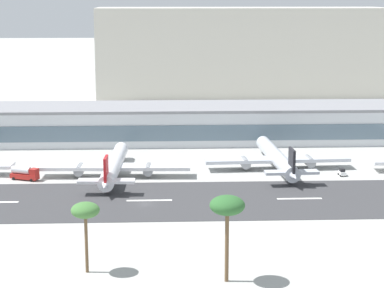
% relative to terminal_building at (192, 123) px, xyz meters
% --- Properties ---
extents(ground_plane, '(1400.00, 1400.00, 0.00)m').
position_rel_terminal_building_xyz_m(ground_plane, '(-15.52, -80.45, -6.65)').
color(ground_plane, '#A8A8A3').
extents(runway_strip, '(800.00, 36.29, 0.08)m').
position_rel_terminal_building_xyz_m(runway_strip, '(-15.52, -77.20, -6.61)').
color(runway_strip, '#38383A').
rests_on(runway_strip, ground_plane).
extents(runway_centreline_dash_4, '(12.00, 1.20, 0.01)m').
position_rel_terminal_building_xyz_m(runway_centreline_dash_4, '(-14.36, -77.20, -6.56)').
color(runway_centreline_dash_4, white).
rests_on(runway_centreline_dash_4, runway_strip).
extents(runway_centreline_dash_5, '(12.00, 1.20, 0.01)m').
position_rel_terminal_building_xyz_m(runway_centreline_dash_5, '(25.51, -77.20, -6.56)').
color(runway_centreline_dash_5, white).
rests_on(runway_centreline_dash_5, runway_strip).
extents(terminal_building, '(197.86, 26.99, 13.28)m').
position_rel_terminal_building_xyz_m(terminal_building, '(0.00, 0.00, 0.00)').
color(terminal_building, silver).
rests_on(terminal_building, ground_plane).
extents(distant_hotel_block, '(148.41, 34.17, 46.17)m').
position_rel_terminal_building_xyz_m(distant_hotel_block, '(30.31, 115.60, 16.44)').
color(distant_hotel_block, beige).
rests_on(distant_hotel_block, ground_plane).
extents(airliner_red_tail_gate_1, '(45.51, 50.82, 10.60)m').
position_rel_terminal_building_xyz_m(airliner_red_tail_gate_1, '(-25.25, -52.75, -3.27)').
color(airliner_red_tail_gate_1, white).
rests_on(airliner_red_tail_gate_1, ground_plane).
extents(airliner_black_tail_gate_2, '(45.32, 51.49, 10.74)m').
position_rel_terminal_building_xyz_m(airliner_black_tail_gate_2, '(24.75, -45.21, -3.23)').
color(airliner_black_tail_gate_2, silver).
rests_on(airliner_black_tail_gate_2, ground_plane).
extents(service_baggage_tug_0, '(2.02, 3.28, 2.20)m').
position_rel_terminal_building_xyz_m(service_baggage_tug_0, '(42.94, -53.29, -5.60)').
color(service_baggage_tug_0, white).
rests_on(service_baggage_tug_0, ground_plane).
extents(service_fuel_truck_1, '(8.86, 5.57, 3.95)m').
position_rel_terminal_building_xyz_m(service_fuel_truck_1, '(-51.09, -54.36, -4.62)').
color(service_fuel_truck_1, '#B2231E').
rests_on(service_fuel_truck_1, ground_plane).
extents(palm_tree_0, '(5.57, 5.57, 14.21)m').
position_rel_terminal_building_xyz_m(palm_tree_0, '(-25.72, -126.05, 5.71)').
color(palm_tree_0, brown).
rests_on(palm_tree_0, ground_plane).
extents(palm_tree_3, '(6.62, 6.62, 16.85)m').
position_rel_terminal_building_xyz_m(palm_tree_3, '(1.18, -131.71, 8.00)').
color(palm_tree_3, brown).
rests_on(palm_tree_3, ground_plane).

